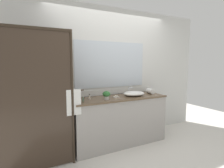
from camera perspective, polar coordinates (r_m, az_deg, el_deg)
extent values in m
plane|color=silver|center=(3.63, 2.21, -18.21)|extent=(8.00, 8.00, 0.00)
cube|color=silver|center=(3.60, -0.41, 3.06)|extent=(4.40, 0.05, 2.60)
cube|color=silver|center=(3.62, -0.20, -2.43)|extent=(1.80, 0.01, 0.11)
cube|color=silver|center=(3.57, -0.18, 6.15)|extent=(1.50, 0.01, 0.89)
cube|color=#9E9993|center=(3.48, 2.16, -11.63)|extent=(1.80, 0.56, 0.87)
cube|color=brown|center=(3.36, 2.28, -4.36)|extent=(1.80, 0.58, 0.03)
cylinder|color=#2D2319|center=(2.73, -12.43, -4.61)|extent=(0.04, 0.04, 2.00)
cube|color=#2D2319|center=(2.64, -23.98, 16.02)|extent=(1.00, 0.04, 0.04)
cube|color=#382B21|center=(2.65, -22.98, -5.33)|extent=(0.96, 0.01, 1.96)
cube|color=#382B21|center=(3.00, -13.85, -3.63)|extent=(0.01, 0.57, 1.96)
cylinder|color=#2D2319|center=(2.72, -12.14, -2.11)|extent=(0.32, 0.02, 0.02)
cube|color=white|center=(2.76, -12.05, -5.68)|extent=(0.22, 0.04, 0.39)
ellipsoid|color=white|center=(3.49, 7.00, -2.98)|extent=(0.42, 0.33, 0.09)
cube|color=silver|center=(3.65, 5.35, -3.11)|extent=(0.17, 0.04, 0.02)
cylinder|color=silver|center=(3.64, 5.36, -1.98)|extent=(0.02, 0.02, 0.13)
cylinder|color=silver|center=(3.57, 5.93, -1.11)|extent=(0.02, 0.13, 0.02)
cylinder|color=silver|center=(3.61, 4.56, -2.74)|extent=(0.02, 0.02, 0.04)
cylinder|color=silver|center=(3.68, 6.14, -2.59)|extent=(0.02, 0.02, 0.04)
cylinder|color=beige|center=(3.10, -1.77, -4.44)|extent=(0.08, 0.08, 0.06)
ellipsoid|color=#2E6931|center=(3.09, -1.78, -3.16)|extent=(0.13, 0.13, 0.10)
cube|color=silver|center=(3.31, 1.28, -4.14)|extent=(0.10, 0.07, 0.01)
ellipsoid|color=silver|center=(3.31, 1.28, -3.83)|extent=(0.07, 0.04, 0.02)
cylinder|color=#4C7056|center=(3.00, -9.13, -4.74)|extent=(0.02, 0.02, 0.07)
cylinder|color=#B7B2A8|center=(2.99, -9.15, -3.95)|extent=(0.02, 0.02, 0.01)
cylinder|color=silver|center=(3.15, -7.11, -4.12)|extent=(0.03, 0.03, 0.08)
cylinder|color=black|center=(3.15, -7.12, -3.31)|extent=(0.02, 0.02, 0.01)
cylinder|color=white|center=(3.80, 12.05, -2.19)|extent=(0.13, 0.22, 0.10)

